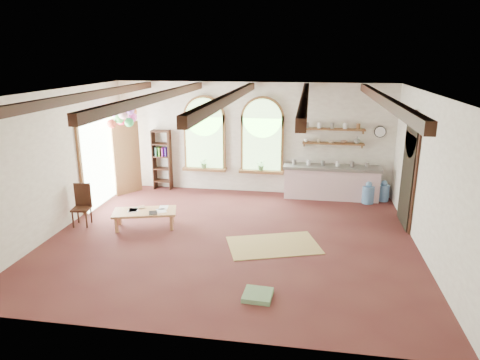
% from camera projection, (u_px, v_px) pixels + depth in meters
% --- Properties ---
extents(floor, '(8.00, 8.00, 0.00)m').
position_uv_depth(floor, '(231.00, 238.00, 9.52)').
color(floor, '#582824').
rests_on(floor, ground).
extents(ceiling_beams, '(6.20, 6.80, 0.18)m').
position_uv_depth(ceiling_beams, '(230.00, 98.00, 8.65)').
color(ceiling_beams, '#321810').
rests_on(ceiling_beams, ceiling).
extents(window_left, '(1.30, 0.28, 2.20)m').
position_uv_depth(window_left, '(204.00, 136.00, 12.52)').
color(window_left, brown).
rests_on(window_left, floor).
extents(window_right, '(1.30, 0.28, 2.20)m').
position_uv_depth(window_right, '(262.00, 138.00, 12.26)').
color(window_right, brown).
rests_on(window_right, floor).
extents(left_doorway, '(0.10, 1.90, 2.50)m').
position_uv_depth(left_doorway, '(98.00, 162.00, 11.50)').
color(left_doorway, brown).
rests_on(left_doorway, floor).
extents(right_doorway, '(0.10, 1.30, 2.40)m').
position_uv_depth(right_doorway, '(407.00, 180.00, 10.03)').
color(right_doorway, black).
rests_on(right_doorway, floor).
extents(kitchen_counter, '(2.68, 0.62, 0.94)m').
position_uv_depth(kitchen_counter, '(331.00, 182.00, 12.07)').
color(kitchen_counter, silver).
rests_on(kitchen_counter, floor).
extents(wall_shelf_lower, '(1.70, 0.24, 0.04)m').
position_uv_depth(wall_shelf_lower, '(333.00, 143.00, 11.94)').
color(wall_shelf_lower, brown).
rests_on(wall_shelf_lower, wall_back).
extents(wall_shelf_upper, '(1.70, 0.24, 0.04)m').
position_uv_depth(wall_shelf_upper, '(334.00, 129.00, 11.83)').
color(wall_shelf_upper, brown).
rests_on(wall_shelf_upper, wall_back).
extents(wall_clock, '(0.32, 0.04, 0.32)m').
position_uv_depth(wall_clock, '(380.00, 132.00, 11.72)').
color(wall_clock, black).
rests_on(wall_clock, wall_back).
extents(bookshelf, '(0.53, 0.32, 1.80)m').
position_uv_depth(bookshelf, '(162.00, 160.00, 12.82)').
color(bookshelf, '#321810').
rests_on(bookshelf, floor).
extents(coffee_table, '(1.58, 1.03, 0.41)m').
position_uv_depth(coffee_table, '(145.00, 213.00, 10.03)').
color(coffee_table, tan).
rests_on(coffee_table, floor).
extents(side_chair, '(0.45, 0.45, 1.00)m').
position_uv_depth(side_chair, '(82.00, 213.00, 10.21)').
color(side_chair, '#321810').
rests_on(side_chair, floor).
extents(floor_mat, '(2.18, 1.72, 0.02)m').
position_uv_depth(floor_mat, '(273.00, 245.00, 9.16)').
color(floor_mat, tan).
rests_on(floor_mat, floor).
extents(floor_cushion, '(0.51, 0.51, 0.08)m').
position_uv_depth(floor_cushion, '(258.00, 295.00, 7.20)').
color(floor_cushion, '#64875D').
rests_on(floor_cushion, floor).
extents(water_jug_a, '(0.31, 0.31, 0.59)m').
position_uv_depth(water_jug_a, '(383.00, 192.00, 11.91)').
color(water_jug_a, '#5787BA').
rests_on(water_jug_a, floor).
extents(water_jug_b, '(0.32, 0.32, 0.62)m').
position_uv_depth(water_jug_b, '(368.00, 194.00, 11.72)').
color(water_jug_b, '#5787BA').
rests_on(water_jug_b, floor).
extents(balloon_cluster, '(0.87, 0.87, 1.16)m').
position_uv_depth(balloon_cluster, '(122.00, 116.00, 11.55)').
color(balloon_cluster, silver).
rests_on(balloon_cluster, floor).
extents(table_book, '(0.24, 0.26, 0.02)m').
position_uv_depth(table_book, '(138.00, 208.00, 10.21)').
color(table_book, olive).
rests_on(table_book, coffee_table).
extents(tablet, '(0.27, 0.32, 0.01)m').
position_uv_depth(tablet, '(153.00, 213.00, 9.88)').
color(tablet, black).
rests_on(tablet, coffee_table).
extents(potted_plant_left, '(0.27, 0.23, 0.30)m').
position_uv_depth(potted_plant_left, '(204.00, 163.00, 12.64)').
color(potted_plant_left, '#598C4C').
rests_on(potted_plant_left, window_left).
extents(potted_plant_right, '(0.27, 0.23, 0.30)m').
position_uv_depth(potted_plant_right, '(261.00, 165.00, 12.38)').
color(potted_plant_right, '#598C4C').
rests_on(potted_plant_right, window_right).
extents(shelf_cup_a, '(0.12, 0.10, 0.10)m').
position_uv_depth(shelf_cup_a, '(306.00, 140.00, 12.03)').
color(shelf_cup_a, white).
rests_on(shelf_cup_a, wall_shelf_lower).
extents(shelf_cup_b, '(0.10, 0.10, 0.09)m').
position_uv_depth(shelf_cup_b, '(319.00, 141.00, 11.98)').
color(shelf_cup_b, beige).
rests_on(shelf_cup_b, wall_shelf_lower).
extents(shelf_bowl_a, '(0.22, 0.22, 0.05)m').
position_uv_depth(shelf_bowl_a, '(331.00, 142.00, 11.93)').
color(shelf_bowl_a, beige).
rests_on(shelf_bowl_a, wall_shelf_lower).
extents(shelf_bowl_b, '(0.20, 0.20, 0.06)m').
position_uv_depth(shelf_bowl_b, '(344.00, 142.00, 11.88)').
color(shelf_bowl_b, '#8C664C').
rests_on(shelf_bowl_b, wall_shelf_lower).
extents(shelf_vase, '(0.18, 0.18, 0.19)m').
position_uv_depth(shelf_vase, '(357.00, 140.00, 11.81)').
color(shelf_vase, slate).
rests_on(shelf_vase, wall_shelf_lower).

